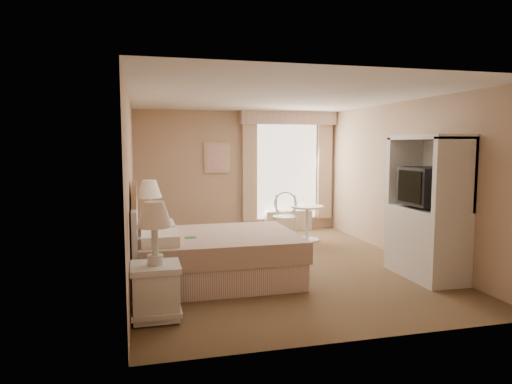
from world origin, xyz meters
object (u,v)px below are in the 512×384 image
object	(u,v)px
nightstand_near	(156,276)
round_table	(307,217)
nightstand_far	(150,232)
armoire	(427,219)
bed	(208,255)
cafe_chair	(285,213)

from	to	relation	value
nightstand_near	round_table	distance (m)	4.40
nightstand_far	armoire	distance (m)	4.07
bed	nightstand_far	size ratio (longest dim) A/B	1.70
nightstand_near	nightstand_far	bearing A→B (deg)	90.00
nightstand_far	bed	bearing A→B (deg)	-59.27
nightstand_far	armoire	size ratio (longest dim) A/B	0.64
round_table	armoire	distance (m)	2.77
nightstand_near	armoire	xyz separation A→B (m)	(3.65, 0.66, 0.35)
cafe_chair	bed	bearing A→B (deg)	-107.33
bed	cafe_chair	world-z (taller)	bed
cafe_chair	armoire	size ratio (longest dim) A/B	0.48
bed	round_table	xyz separation A→B (m)	(2.19, 2.09, 0.09)
nightstand_near	round_table	world-z (taller)	nightstand_near
nightstand_far	armoire	bearing A→B (deg)	-25.79
cafe_chair	armoire	world-z (taller)	armoire
cafe_chair	nightstand_near	bearing A→B (deg)	-104.20
bed	nightstand_far	distance (m)	1.42
nightstand_near	round_table	size ratio (longest dim) A/B	1.84
round_table	cafe_chair	xyz separation A→B (m)	(-0.43, 0.02, 0.10)
armoire	nightstand_near	bearing A→B (deg)	-169.70
bed	cafe_chair	distance (m)	2.75
bed	nightstand_far	xyz separation A→B (m)	(-0.72, 1.21, 0.12)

